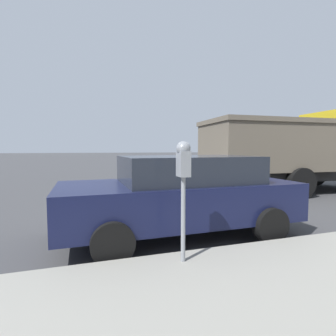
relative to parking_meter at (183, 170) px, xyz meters
name	(u,v)px	position (x,y,z in m)	size (l,w,h in m)	color
ground_plane	(178,219)	(2.53, -0.85, -1.39)	(220.00, 220.00, 0.00)	#424244
parking_meter	(183,170)	(0.00, 0.00, 0.00)	(0.21, 0.19, 1.62)	gray
car_navy	(181,193)	(1.48, -0.52, -0.58)	(2.17, 4.47, 1.53)	#14193D
dump_truck	(293,149)	(4.98, -6.49, 0.26)	(3.08, 6.98, 3.16)	black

